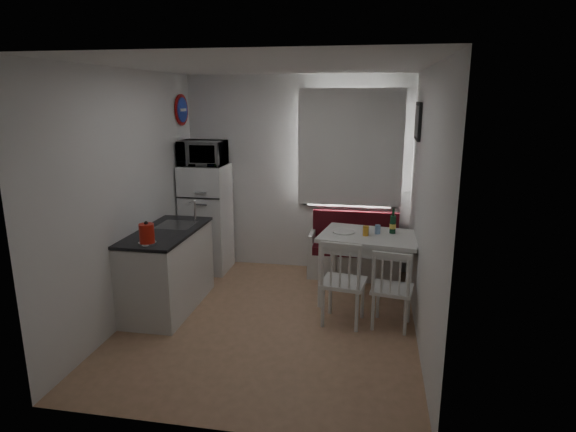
% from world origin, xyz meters
% --- Properties ---
extents(floor, '(3.00, 3.50, 0.02)m').
position_xyz_m(floor, '(0.00, 0.00, 0.00)').
color(floor, '#A57C58').
rests_on(floor, ground).
extents(ceiling, '(3.00, 3.50, 0.02)m').
position_xyz_m(ceiling, '(0.00, 0.00, 2.60)').
color(ceiling, white).
rests_on(ceiling, wall_back).
extents(wall_back, '(3.00, 0.02, 2.60)m').
position_xyz_m(wall_back, '(0.00, 1.75, 1.30)').
color(wall_back, white).
rests_on(wall_back, floor).
extents(wall_front, '(3.00, 0.02, 2.60)m').
position_xyz_m(wall_front, '(0.00, -1.75, 1.30)').
color(wall_front, white).
rests_on(wall_front, floor).
extents(wall_left, '(0.02, 3.50, 2.60)m').
position_xyz_m(wall_left, '(-1.50, 0.00, 1.30)').
color(wall_left, white).
rests_on(wall_left, floor).
extents(wall_right, '(0.02, 3.50, 2.60)m').
position_xyz_m(wall_right, '(1.50, 0.00, 1.30)').
color(wall_right, white).
rests_on(wall_right, floor).
extents(window, '(1.22, 0.06, 1.47)m').
position_xyz_m(window, '(0.70, 1.72, 1.62)').
color(window, silver).
rests_on(window, wall_back).
extents(curtain, '(1.35, 0.02, 1.50)m').
position_xyz_m(curtain, '(0.70, 1.65, 1.68)').
color(curtain, white).
rests_on(curtain, wall_back).
extents(kitchen_counter, '(0.62, 1.32, 1.16)m').
position_xyz_m(kitchen_counter, '(-1.20, 0.16, 0.46)').
color(kitchen_counter, silver).
rests_on(kitchen_counter, floor).
extents(wall_sign, '(0.03, 0.40, 0.40)m').
position_xyz_m(wall_sign, '(-1.47, 1.45, 2.15)').
color(wall_sign, '#1B36A7').
rests_on(wall_sign, wall_left).
extents(picture_frame, '(0.04, 0.52, 0.42)m').
position_xyz_m(picture_frame, '(1.48, 1.10, 2.05)').
color(picture_frame, black).
rests_on(picture_frame, wall_right).
extents(bench, '(1.18, 0.45, 0.85)m').
position_xyz_m(bench, '(0.80, 1.51, 0.28)').
color(bench, silver).
rests_on(bench, floor).
extents(dining_table, '(1.20, 0.93, 0.81)m').
position_xyz_m(dining_table, '(1.00, 0.68, 0.72)').
color(dining_table, silver).
rests_on(dining_table, floor).
extents(chair_left, '(0.49, 0.47, 0.50)m').
position_xyz_m(chair_left, '(0.75, 0.02, 0.57)').
color(chair_left, silver).
rests_on(chair_left, floor).
extents(chair_right, '(0.46, 0.44, 0.46)m').
position_xyz_m(chair_right, '(1.25, 0.02, 0.53)').
color(chair_right, silver).
rests_on(chair_right, floor).
extents(fridge, '(0.58, 0.58, 1.45)m').
position_xyz_m(fridge, '(-1.18, 1.40, 0.72)').
color(fridge, white).
rests_on(fridge, floor).
extents(microwave, '(0.58, 0.39, 0.32)m').
position_xyz_m(microwave, '(-1.18, 1.35, 1.61)').
color(microwave, white).
rests_on(microwave, fridge).
extents(kettle, '(0.18, 0.18, 0.23)m').
position_xyz_m(kettle, '(-1.15, -0.38, 1.02)').
color(kettle, red).
rests_on(kettle, kitchen_counter).
extents(wine_bottle, '(0.07, 0.07, 0.29)m').
position_xyz_m(wine_bottle, '(1.25, 0.78, 0.96)').
color(wine_bottle, '#123920').
rests_on(wine_bottle, dining_table).
extents(drinking_glass_orange, '(0.07, 0.07, 0.11)m').
position_xyz_m(drinking_glass_orange, '(0.95, 0.63, 0.87)').
color(drinking_glass_orange, orange).
rests_on(drinking_glass_orange, dining_table).
extents(drinking_glass_blue, '(0.06, 0.06, 0.10)m').
position_xyz_m(drinking_glass_blue, '(1.08, 0.73, 0.87)').
color(drinking_glass_blue, '#799DCE').
rests_on(drinking_glass_blue, dining_table).
extents(plate, '(0.25, 0.25, 0.02)m').
position_xyz_m(plate, '(0.70, 0.70, 0.82)').
color(plate, white).
rests_on(plate, dining_table).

